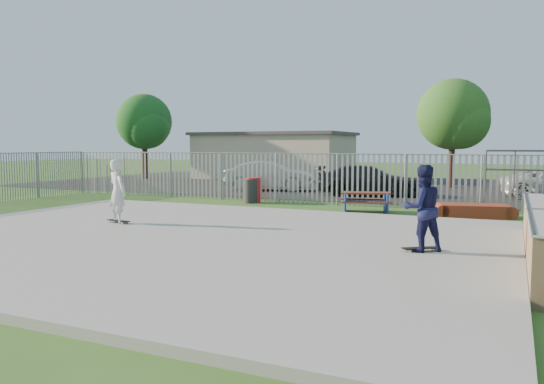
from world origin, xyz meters
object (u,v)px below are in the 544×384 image
at_px(funbox, 475,211).
at_px(car_silver, 270,176).
at_px(trash_bin_red, 253,190).
at_px(trash_bin_grey, 251,191).
at_px(skater_white, 118,191).
at_px(tree_left, 144,122).
at_px(tree_mid, 453,115).
at_px(car_dark, 368,180).
at_px(skater_navy, 422,208).
at_px(picnic_table, 365,202).

relative_size(funbox, car_silver, 0.50).
xyz_separation_m(trash_bin_red, trash_bin_grey, (-0.02, -0.14, -0.03)).
bearing_deg(trash_bin_grey, skater_white, -93.28).
bearing_deg(tree_left, skater_white, -53.89).
bearing_deg(funbox, tree_mid, 87.54).
bearing_deg(skater_white, car_dark, -86.88).
bearing_deg(skater_navy, picnic_table, -102.44).
height_order(car_silver, tree_left, tree_left).
relative_size(picnic_table, funbox, 0.91).
distance_m(trash_bin_red, car_silver, 5.60).
xyz_separation_m(funbox, skater_white, (-8.96, -6.66, 0.84)).
bearing_deg(skater_white, skater_navy, -162.38).
distance_m(funbox, trash_bin_grey, 8.57).
distance_m(trash_bin_red, skater_white, 7.58).
distance_m(trash_bin_red, trash_bin_grey, 0.15).
bearing_deg(trash_bin_red, skater_white, -93.36).
xyz_separation_m(funbox, trash_bin_grey, (-8.53, 0.74, 0.27)).
relative_size(funbox, trash_bin_grey, 2.34).
bearing_deg(funbox, trash_bin_red, 162.13).
bearing_deg(trash_bin_grey, car_silver, 107.03).
bearing_deg(trash_bin_red, car_dark, 53.23).
height_order(skater_navy, skater_white, same).
bearing_deg(picnic_table, car_silver, 117.49).
xyz_separation_m(trash_bin_grey, skater_navy, (7.96, -7.92, 0.57)).
bearing_deg(tree_left, car_silver, -23.07).
relative_size(trash_bin_grey, skater_white, 0.53).
xyz_separation_m(car_silver, skater_navy, (9.64, -13.39, 0.28)).
xyz_separation_m(picnic_table, funbox, (3.53, 0.35, -0.15)).
xyz_separation_m(funbox, car_silver, (-10.21, 6.22, 0.55)).
relative_size(picnic_table, car_dark, 0.42).
bearing_deg(car_dark, trash_bin_red, 130.09).
relative_size(tree_left, tree_mid, 0.99).
height_order(trash_bin_grey, skater_navy, skater_navy).
bearing_deg(skater_white, tree_mid, -89.34).
xyz_separation_m(tree_left, skater_navy, (21.46, -18.43, -2.86)).
bearing_deg(trash_bin_red, funbox, -5.95).
bearing_deg(funbox, car_dark, 119.34).
bearing_deg(trash_bin_grey, trash_bin_red, 82.18).
height_order(picnic_table, trash_bin_red, trash_bin_red).
distance_m(car_silver, skater_navy, 16.50).
distance_m(tree_left, skater_white, 22.36).
relative_size(trash_bin_grey, tree_mid, 0.16).
distance_m(funbox, skater_navy, 7.24).
bearing_deg(skater_navy, tree_mid, -121.61).
bearing_deg(car_silver, picnic_table, -148.75).
height_order(funbox, tree_left, tree_left).
bearing_deg(tree_left, funbox, -27.06).
height_order(picnic_table, car_dark, car_dark).
bearing_deg(tree_left, picnic_table, -32.09).
relative_size(tree_mid, skater_white, 3.29).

